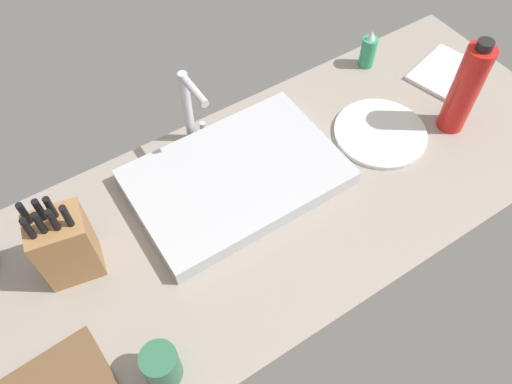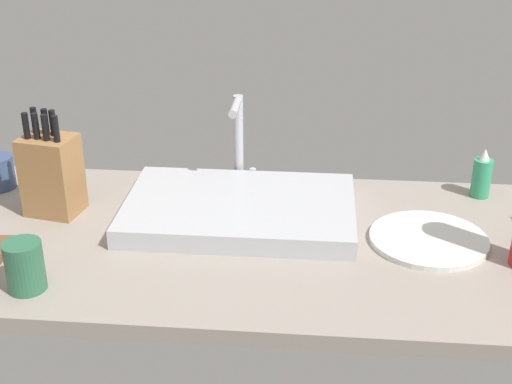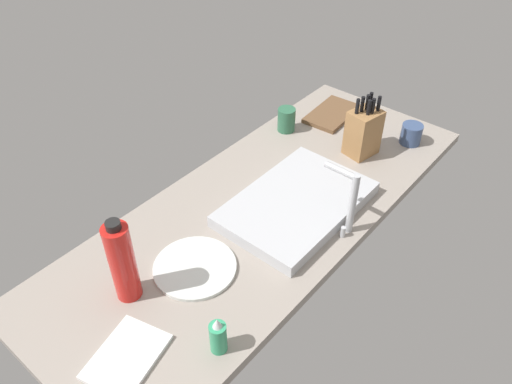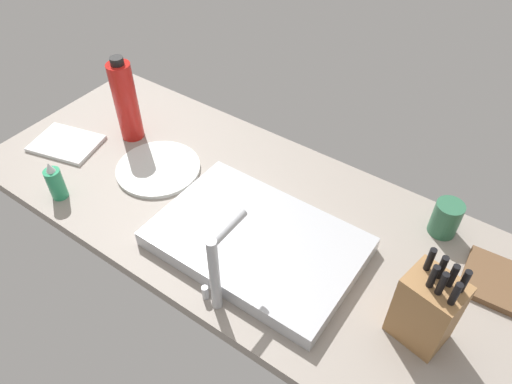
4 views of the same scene
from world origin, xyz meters
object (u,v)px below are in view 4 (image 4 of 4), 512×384
at_px(ceramic_cup, 446,218).
at_px(sink_basin, 257,241).
at_px(water_bottle, 126,101).
at_px(dinner_plate, 158,168).
at_px(dish_towel, 66,143).
at_px(soap_bottle, 55,182).
at_px(knife_block, 427,308).
at_px(faucet, 217,266).

bearing_deg(ceramic_cup, sink_basin, 41.51).
bearing_deg(water_bottle, dinner_plate, 157.40).
bearing_deg(dish_towel, ceramic_cup, -163.20).
relative_size(water_bottle, ceramic_cup, 2.84).
height_order(soap_bottle, dinner_plate, soap_bottle).
distance_m(sink_basin, knife_block, 0.43).
distance_m(water_bottle, ceramic_cup, 0.99).
relative_size(water_bottle, dish_towel, 1.37).
distance_m(sink_basin, water_bottle, 0.63).
bearing_deg(faucet, dish_towel, -12.75).
relative_size(sink_basin, dinner_plate, 2.05).
xyz_separation_m(knife_block, dish_towel, (1.16, 0.01, -0.09)).
bearing_deg(soap_bottle, dinner_plate, -122.10).
bearing_deg(soap_bottle, knife_block, -170.02).
bearing_deg(dish_towel, soap_bottle, 136.92).
bearing_deg(soap_bottle, dish_towel, -43.08).
height_order(sink_basin, knife_block, knife_block).
relative_size(sink_basin, dish_towel, 2.53).
bearing_deg(ceramic_cup, faucet, 55.55).
bearing_deg(faucet, dinner_plate, -30.15).
xyz_separation_m(sink_basin, knife_block, (-0.43, -0.01, 0.07)).
relative_size(knife_block, ceramic_cup, 2.45).
bearing_deg(sink_basin, soap_bottle, 16.64).
relative_size(faucet, ceramic_cup, 2.31).
distance_m(dish_towel, ceramic_cup, 1.16).
bearing_deg(dinner_plate, ceramic_cup, -162.07).
bearing_deg(water_bottle, knife_block, 171.98).
relative_size(dish_towel, ceramic_cup, 2.07).
height_order(faucet, ceramic_cup, faucet).
bearing_deg(knife_block, sink_basin, 11.81).
height_order(dinner_plate, ceramic_cup, ceramic_cup).
bearing_deg(soap_bottle, ceramic_cup, -152.07).
bearing_deg(knife_block, ceramic_cup, -68.65).
distance_m(knife_block, water_bottle, 1.04).
xyz_separation_m(faucet, knife_block, (-0.41, -0.19, -0.04)).
distance_m(faucet, dinner_plate, 0.52).
distance_m(knife_block, dinner_plate, 0.85).
height_order(knife_block, dish_towel, knife_block).
distance_m(sink_basin, dish_towel, 0.74).
relative_size(sink_basin, water_bottle, 1.84).
xyz_separation_m(soap_bottle, dish_towel, (0.17, -0.16, -0.05)).
height_order(sink_basin, water_bottle, water_bottle).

